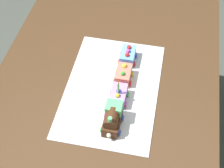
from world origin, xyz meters
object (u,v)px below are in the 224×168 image
object	(u,v)px
cake_locomotive	(112,118)
cake_car_flatbed_sky_blue	(128,56)
cake_car_caboose_coral	(123,75)
cake_car_gondola_lavender	(118,96)
dining_table	(106,95)
birthday_candle	(118,86)

from	to	relation	value
cake_locomotive	cake_car_flatbed_sky_blue	bearing A→B (deg)	-0.00
cake_locomotive	cake_car_caboose_coral	distance (m)	0.25
cake_car_gondola_lavender	cake_locomotive	bearing A→B (deg)	180.00
cake_car_gondola_lavender	cake_car_flatbed_sky_blue	distance (m)	0.24
dining_table	cake_locomotive	size ratio (longest dim) A/B	10.00
cake_car_caboose_coral	birthday_candle	xyz separation A→B (m)	(-0.13, 0.00, 0.07)
birthday_candle	dining_table	bearing A→B (deg)	36.02
dining_table	cake_car_flatbed_sky_blue	size ratio (longest dim) A/B	14.00
dining_table	birthday_candle	distance (m)	0.25
cake_car_flatbed_sky_blue	birthday_candle	world-z (taller)	birthday_candle
cake_car_caboose_coral	cake_car_flatbed_sky_blue	world-z (taller)	same
cake_locomotive	birthday_candle	world-z (taller)	birthday_candle
dining_table	cake_car_gondola_lavender	xyz separation A→B (m)	(-0.10, -0.08, 0.14)
cake_locomotive	cake_car_caboose_coral	bearing A→B (deg)	-0.00
cake_car_gondola_lavender	birthday_candle	size ratio (longest dim) A/B	1.70
cake_locomotive	cake_car_flatbed_sky_blue	xyz separation A→B (m)	(0.36, -0.00, -0.02)
dining_table	cake_car_gondola_lavender	distance (m)	0.19
cake_car_gondola_lavender	cake_car_flatbed_sky_blue	size ratio (longest dim) A/B	1.00
cake_car_gondola_lavender	birthday_candle	world-z (taller)	birthday_candle
cake_locomotive	birthday_candle	xyz separation A→B (m)	(0.12, -0.00, 0.05)
cake_locomotive	dining_table	bearing A→B (deg)	18.81
dining_table	cake_car_caboose_coral	bearing A→B (deg)	-74.09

